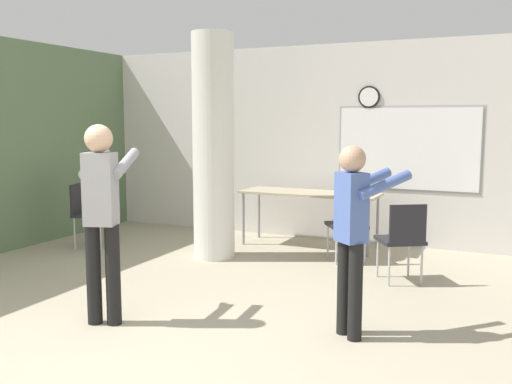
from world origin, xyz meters
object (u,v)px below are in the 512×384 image
at_px(person_playing_front, 102,208).
at_px(person_playing_side, 354,226).
at_px(chair_by_left_wall, 87,210).
at_px(chair_table_right, 348,221).
at_px(chair_mid_room, 403,236).
at_px(bottle_on_table, 348,186).
at_px(folding_table, 310,196).

relative_size(person_playing_front, person_playing_side, 1.10).
bearing_deg(person_playing_side, chair_by_left_wall, 158.12).
bearing_deg(chair_table_right, chair_by_left_wall, -169.55).
relative_size(chair_mid_room, person_playing_front, 0.51).
height_order(chair_mid_room, person_playing_side, person_playing_side).
xyz_separation_m(bottle_on_table, person_playing_side, (0.88, -2.99, 0.04)).
xyz_separation_m(chair_by_left_wall, chair_table_right, (3.51, 0.65, 0.00)).
bearing_deg(chair_by_left_wall, chair_mid_room, 0.34).
relative_size(bottle_on_table, person_playing_front, 0.17).
bearing_deg(chair_mid_room, person_playing_front, -132.36).
bearing_deg(chair_by_left_wall, folding_table, 24.69).
bearing_deg(bottle_on_table, chair_mid_room, -53.10).
height_order(bottle_on_table, chair_table_right, bottle_on_table).
bearing_deg(chair_table_right, folding_table, 138.84).
distance_m(chair_mid_room, chair_table_right, 0.99).
xyz_separation_m(chair_by_left_wall, person_playing_front, (2.18, -2.27, 0.49)).
bearing_deg(folding_table, person_playing_front, -99.65).
distance_m(chair_by_left_wall, chair_table_right, 3.57).
distance_m(chair_by_left_wall, chair_mid_room, 4.27).
bearing_deg(person_playing_side, folding_table, 115.42).
xyz_separation_m(folding_table, bottle_on_table, (0.53, 0.02, 0.16)).
xyz_separation_m(bottle_on_table, chair_table_right, (0.19, -0.66, -0.36)).
height_order(chair_table_right, person_playing_side, person_playing_side).
relative_size(chair_by_left_wall, chair_table_right, 1.00).
bearing_deg(chair_by_left_wall, bottle_on_table, 21.49).
relative_size(chair_mid_room, person_playing_side, 0.56).
bearing_deg(person_playing_front, chair_table_right, 65.53).
distance_m(folding_table, person_playing_front, 3.61).
relative_size(chair_table_right, person_playing_front, 0.51).
bearing_deg(chair_by_left_wall, chair_table_right, 10.45).
distance_m(chair_table_right, person_playing_front, 3.24).
xyz_separation_m(chair_by_left_wall, chair_mid_room, (4.27, 0.03, 0.00)).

